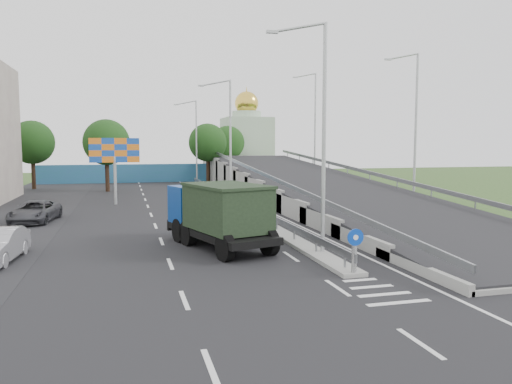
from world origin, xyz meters
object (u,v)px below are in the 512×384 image
object	(u,v)px
sign_bollard	(355,251)
church	(247,142)
lamp_post_near	(320,126)
parked_car_c	(35,212)
dump_truck	(218,212)
lamp_post_far	(195,137)
lamp_post_mid	(228,134)
billboard	(115,154)

from	to	relation	value
sign_bollard	church	size ratio (longest dim) A/B	0.12
lamp_post_near	parked_car_c	distance (m)	20.15
church	dump_truck	bearing A→B (deg)	-105.23
lamp_post_far	lamp_post_mid	bearing A→B (deg)	-90.00
church	lamp_post_far	bearing A→B (deg)	-125.24
church	lamp_post_mid	bearing A→B (deg)	-106.22
lamp_post_mid	lamp_post_far	bearing A→B (deg)	90.00
lamp_post_mid	parked_car_c	bearing A→B (deg)	-155.37
sign_bollard	lamp_post_mid	xyz separation A→B (m)	(0.11, 23.83, 4.77)
church	dump_truck	world-z (taller)	church
lamp_post_near	lamp_post_mid	xyz separation A→B (m)	(0.00, 20.00, 0.00)
lamp_post_near	lamp_post_far	distance (m)	40.00
billboard	church	bearing A→B (deg)	59.30
dump_truck	parked_car_c	world-z (taller)	dump_truck
parked_car_c	billboard	bearing A→B (deg)	68.52
lamp_post_far	dump_truck	xyz separation A→B (m)	(-4.02, -37.09, -4.07)
lamp_post_near	lamp_post_mid	world-z (taller)	same
church	dump_truck	size ratio (longest dim) A/B	1.82
dump_truck	lamp_post_mid	bearing A→B (deg)	60.00
billboard	sign_bollard	bearing A→B (deg)	-70.79
lamp_post_near	church	world-z (taller)	church
lamp_post_far	billboard	size ratio (longest dim) A/B	1.83
lamp_post_mid	billboard	bearing A→B (deg)	167.62
sign_bollard	lamp_post_far	distance (m)	44.08
lamp_post_near	dump_truck	distance (m)	6.42
lamp_post_mid	parked_car_c	size ratio (longest dim) A/B	2.03
billboard	parked_car_c	size ratio (longest dim) A/B	1.11
sign_bollard	lamp_post_far	world-z (taller)	lamp_post_far
lamp_post_mid	lamp_post_far	world-z (taller)	same
church	billboard	bearing A→B (deg)	-120.70
lamp_post_near	dump_truck	size ratio (longest dim) A/B	1.33
dump_truck	parked_car_c	xyz separation A→B (m)	(-9.95, 10.69, -1.05)
lamp_post_near	parked_car_c	xyz separation A→B (m)	(-13.97, 13.60, -5.12)
billboard	lamp_post_near	bearing A→B (deg)	-67.51
lamp_post_mid	dump_truck	size ratio (longest dim) A/B	1.33
lamp_post_mid	church	bearing A→B (deg)	73.78
lamp_post_far	parked_car_c	distance (m)	30.30
parked_car_c	dump_truck	bearing A→B (deg)	-38.53
billboard	dump_truck	xyz separation A→B (m)	(5.09, -19.09, -2.45)
lamp_post_far	church	distance (m)	17.15
lamp_post_near	church	bearing A→B (deg)	79.62
church	parked_car_c	bearing A→B (deg)	-120.56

